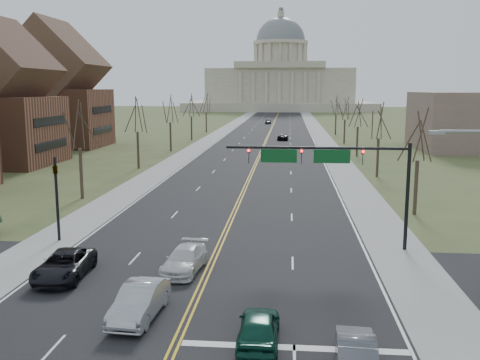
% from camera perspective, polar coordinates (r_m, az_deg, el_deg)
% --- Properties ---
extents(ground, '(600.00, 600.00, 0.00)m').
position_cam_1_polar(ground, '(24.77, -6.33, -15.84)').
color(ground, '#3E4E27').
rests_on(ground, ground).
extents(road, '(20.00, 380.00, 0.01)m').
position_cam_1_polar(road, '(132.38, 3.19, 5.12)').
color(road, black).
rests_on(road, ground).
extents(cross_road, '(120.00, 14.00, 0.01)m').
position_cam_1_polar(cross_road, '(30.20, -4.03, -10.97)').
color(cross_road, black).
rests_on(cross_road, ground).
extents(sidewalk_left, '(4.00, 380.00, 0.03)m').
position_cam_1_polar(sidewalk_left, '(133.34, -1.99, 5.16)').
color(sidewalk_left, gray).
rests_on(sidewalk_left, ground).
extents(sidewalk_right, '(4.00, 380.00, 0.03)m').
position_cam_1_polar(sidewalk_right, '(132.50, 8.41, 5.03)').
color(sidewalk_right, gray).
rests_on(sidewalk_right, ground).
extents(center_line, '(0.42, 380.00, 0.01)m').
position_cam_1_polar(center_line, '(132.38, 3.19, 5.12)').
color(center_line, gold).
rests_on(center_line, road).
extents(edge_line_left, '(0.15, 380.00, 0.01)m').
position_cam_1_polar(edge_line_left, '(133.08, -1.04, 5.16)').
color(edge_line_left, silver).
rests_on(edge_line_left, road).
extents(edge_line_right, '(0.15, 380.00, 0.01)m').
position_cam_1_polar(edge_line_right, '(132.40, 7.45, 5.05)').
color(edge_line_right, silver).
rests_on(edge_line_right, road).
extents(stop_bar, '(9.50, 0.50, 0.01)m').
position_cam_1_polar(stop_bar, '(23.44, 5.80, -17.36)').
color(stop_bar, silver).
rests_on(stop_bar, road).
extents(capitol, '(90.00, 60.00, 50.00)m').
position_cam_1_polar(capitol, '(271.84, 4.30, 10.47)').
color(capitol, beige).
rests_on(capitol, ground).
extents(signal_mast, '(12.12, 0.44, 7.20)m').
position_cam_1_polar(signal_mast, '(35.82, 9.67, 1.72)').
color(signal_mast, black).
rests_on(signal_mast, ground).
extents(signal_left, '(0.32, 0.36, 6.00)m').
position_cam_1_polar(signal_left, '(39.49, -19.00, -0.94)').
color(signal_left, black).
rests_on(signal_left, ground).
extents(tree_r_0, '(3.74, 3.74, 8.50)m').
position_cam_1_polar(tree_r_0, '(47.32, 18.52, 4.25)').
color(tree_r_0, '#34261F').
rests_on(tree_r_0, ground).
extents(tree_l_0, '(3.96, 3.96, 9.00)m').
position_cam_1_polar(tree_l_0, '(53.91, -16.81, 5.36)').
color(tree_l_0, '#34261F').
rests_on(tree_l_0, ground).
extents(tree_r_1, '(3.74, 3.74, 8.50)m').
position_cam_1_polar(tree_r_1, '(66.89, 14.63, 5.90)').
color(tree_r_1, '#34261F').
rests_on(tree_r_1, ground).
extents(tree_l_1, '(3.96, 3.96, 9.00)m').
position_cam_1_polar(tree_l_1, '(72.81, -10.93, 6.64)').
color(tree_l_1, '#34261F').
rests_on(tree_l_1, ground).
extents(tree_r_2, '(3.74, 3.74, 8.50)m').
position_cam_1_polar(tree_r_2, '(86.65, 12.49, 6.79)').
color(tree_r_2, '#34261F').
rests_on(tree_r_2, ground).
extents(tree_l_2, '(3.96, 3.96, 9.00)m').
position_cam_1_polar(tree_l_2, '(92.17, -7.48, 7.35)').
color(tree_l_2, '#34261F').
rests_on(tree_l_2, ground).
extents(tree_r_3, '(3.74, 3.74, 8.50)m').
position_cam_1_polar(tree_r_3, '(106.51, 11.15, 7.35)').
color(tree_r_3, '#34261F').
rests_on(tree_r_3, ground).
extents(tree_l_3, '(3.96, 3.96, 9.00)m').
position_cam_1_polar(tree_l_3, '(111.76, -5.22, 7.80)').
color(tree_l_3, '#34261F').
rests_on(tree_l_3, ground).
extents(tree_r_4, '(3.74, 3.74, 8.50)m').
position_cam_1_polar(tree_r_4, '(126.40, 10.23, 7.73)').
color(tree_r_4, '#34261F').
rests_on(tree_r_4, ground).
extents(tree_l_4, '(3.96, 3.96, 9.00)m').
position_cam_1_polar(tree_l_4, '(131.47, -3.64, 8.11)').
color(tree_l_4, '#34261F').
rests_on(tree_l_4, ground).
extents(bldg_left_far, '(17.10, 14.28, 23.25)m').
position_cam_1_polar(bldg_left_far, '(104.92, -18.99, 8.61)').
color(bldg_left_far, brown).
rests_on(bldg_left_far, ground).
extents(car_nb_inner_lead, '(1.75, 4.31, 1.47)m').
position_cam_1_polar(car_nb_inner_lead, '(23.34, 2.01, -15.44)').
color(car_nb_inner_lead, '#0E402F').
rests_on(car_nb_inner_lead, road).
extents(car_nb_outer_lead, '(1.73, 4.31, 1.39)m').
position_cam_1_polar(car_nb_outer_lead, '(22.07, 12.25, -17.34)').
color(car_nb_outer_lead, '#4F5257').
rests_on(car_nb_outer_lead, road).
extents(car_sb_inner_lead, '(1.98, 4.91, 1.59)m').
position_cam_1_polar(car_sb_inner_lead, '(26.17, -10.65, -12.59)').
color(car_sb_inner_lead, '#9FA1A7').
rests_on(car_sb_inner_lead, road).
extents(car_sb_outer_lead, '(2.77, 5.48, 1.49)m').
position_cam_1_polar(car_sb_outer_lead, '(32.37, -18.24, -8.61)').
color(car_sb_outer_lead, black).
rests_on(car_sb_outer_lead, road).
extents(car_sb_inner_second, '(2.42, 5.00, 1.40)m').
position_cam_1_polar(car_sb_inner_second, '(32.02, -5.92, -8.43)').
color(car_sb_inner_second, silver).
rests_on(car_sb_inner_second, road).
extents(car_far_nb, '(2.28, 4.79, 1.32)m').
position_cam_1_polar(car_far_nb, '(112.44, 4.59, 4.62)').
color(car_far_nb, black).
rests_on(car_far_nb, road).
extents(car_far_sb, '(1.83, 4.28, 1.44)m').
position_cam_1_polar(car_far_sb, '(163.91, 3.01, 6.26)').
color(car_far_sb, '#505258').
rests_on(car_far_sb, road).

